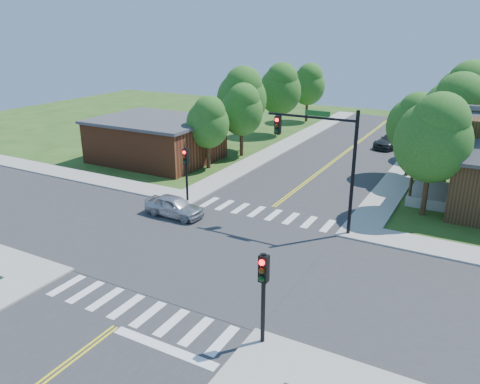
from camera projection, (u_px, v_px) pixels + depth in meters
The scene contains 25 objects.
ground at pixel (214, 252), 24.87m from camera, with size 100.00×100.00×0.00m, color #2A4916.
road_ns at pixel (214, 252), 24.86m from camera, with size 10.00×90.00×0.04m, color #2D2D30.
road_ew at pixel (214, 252), 24.86m from camera, with size 90.00×10.00×0.04m, color #2D2D30.
intersection_patch at pixel (214, 252), 24.87m from camera, with size 10.20×10.20×0.06m, color #2D2D30.
sidewalk_nw at pixel (161, 150), 45.08m from camera, with size 40.00×40.00×0.14m.
crosswalk_north at pixel (265, 213), 29.98m from camera, with size 8.85×2.00×0.01m.
crosswalk_south at pixel (137, 310), 19.73m from camera, with size 8.85×2.00×0.01m.
centerline at pixel (214, 252), 24.85m from camera, with size 0.30×90.00×0.01m.
stop_bar at pixel (164, 348), 17.45m from camera, with size 4.60×0.45×0.09m, color white.
signal_mast_ne at pixel (325, 150), 26.09m from camera, with size 5.30×0.42×7.20m.
signal_pole_se at pixel (263, 283), 16.79m from camera, with size 0.34×0.42×3.80m.
signal_pole_nw at pixel (186, 165), 31.12m from camera, with size 0.34×0.42×3.80m.
building_nw at pixel (156, 139), 41.58m from camera, with size 10.40×8.40×3.73m.
tree_e_a at pixel (435, 136), 28.11m from camera, with size 4.59×4.36×7.81m.
tree_e_b at pixel (456, 112), 33.74m from camera, with size 4.95×4.70×8.41m.
tree_e_c at pixel (466, 96), 40.51m from camera, with size 5.12×4.86×8.70m.
tree_e_d at pixel (468, 88), 48.12m from camera, with size 4.85×4.61×8.25m.
tree_w_a at pixel (208, 121), 38.35m from camera, with size 3.61×3.43×6.13m.
tree_w_b at pixel (242, 96), 43.41m from camera, with size 4.72×4.49×8.03m.
tree_w_c at pixel (280, 88), 50.16m from camera, with size 4.61×4.38×7.84m.
tree_w_d at pixel (308, 83), 57.59m from camera, with size 4.24×4.03×7.21m.
tree_house at pixel (414, 122), 35.85m from camera, with size 3.98×3.78×6.76m.
tree_bldg at pixel (242, 108), 42.01m from camera, with size 3.94×3.75×6.70m.
car_silver at pixel (174, 207), 29.35m from camera, with size 3.95×1.66×1.34m, color silver.
car_dgrey at pixel (393, 141), 46.05m from camera, with size 3.47×5.30×1.43m, color #292C2E.
Camera 1 is at (11.95, -18.95, 11.35)m, focal length 35.00 mm.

